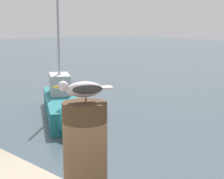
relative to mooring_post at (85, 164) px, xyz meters
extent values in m
cylinder|color=#4C3823|center=(0.00, 0.00, 0.00)|extent=(0.29, 0.29, 0.82)
cylinder|color=tan|center=(-0.01, 0.02, 0.43)|extent=(0.01, 0.01, 0.04)
cylinder|color=tan|center=(0.02, 0.00, 0.43)|extent=(0.01, 0.01, 0.04)
ellipsoid|color=silver|center=(0.00, 0.00, 0.50)|extent=(0.19, 0.24, 0.10)
sphere|color=silver|center=(-0.07, -0.11, 0.52)|extent=(0.06, 0.06, 0.06)
cone|color=yellow|center=(-0.09, -0.16, 0.52)|extent=(0.04, 0.05, 0.02)
cube|color=silver|center=(0.07, 0.13, 0.50)|extent=(0.10, 0.10, 0.01)
ellipsoid|color=#333333|center=(-0.04, 0.04, 0.51)|extent=(0.12, 0.18, 0.06)
ellipsoid|color=#333333|center=(0.05, -0.02, 0.51)|extent=(0.12, 0.18, 0.06)
cube|color=#1E7075|center=(-7.61, 5.67, -1.88)|extent=(4.23, 3.23, 0.66)
cone|color=#1E7075|center=(-5.56, 4.35, -1.85)|extent=(1.27, 1.27, 0.92)
cube|color=#B2B2B7|center=(-8.22, 6.06, -1.21)|extent=(1.40, 1.23, 0.69)
cylinder|color=#A5A5A8|center=(-8.22, 6.06, 0.75)|extent=(0.08, 0.08, 3.24)
camera|label=1|loc=(1.65, -1.44, 0.91)|focal=56.74mm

